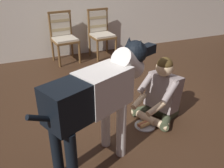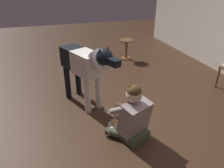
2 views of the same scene
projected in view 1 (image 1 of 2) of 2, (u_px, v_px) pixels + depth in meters
name	position (u px, v px, depth m)	size (l,w,h in m)	color
ground_plane	(128.00, 112.00, 3.30)	(15.27, 15.27, 0.00)	#3B2517
dining_chair_left_of_pair	(63.00, 35.00, 4.80)	(0.51, 0.51, 0.98)	brown
dining_chair_right_of_pair	(101.00, 31.00, 5.07)	(0.50, 0.50, 0.98)	brown
person_sitting_on_floor	(161.00, 94.00, 3.06)	(0.71, 0.62, 0.81)	#444E34
large_dog	(99.00, 94.00, 2.18)	(1.39, 0.72, 1.17)	silver
hot_dog_on_plate	(145.00, 124.00, 3.00)	(0.26, 0.26, 0.06)	silver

